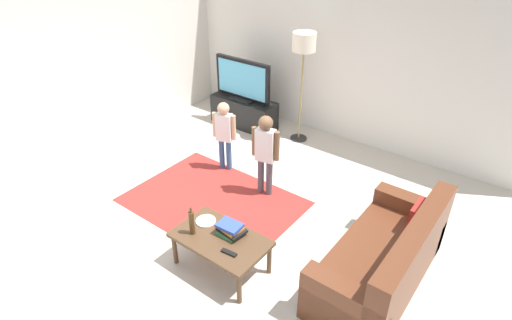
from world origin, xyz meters
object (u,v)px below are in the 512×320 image
(coffee_table, at_px, (221,241))
(child_near_tv, at_px, (224,130))
(floor_lamp, at_px, (304,48))
(tv_stand, at_px, (244,112))
(couch, at_px, (387,263))
(bottle, at_px, (192,222))
(tv_remote, at_px, (229,253))
(plate, at_px, (206,221))
(book_stack, at_px, (230,229))
(child_center, at_px, (265,149))
(tv, at_px, (243,80))

(coffee_table, bearing_deg, child_near_tv, 129.68)
(floor_lamp, bearing_deg, tv_stand, -171.85)
(floor_lamp, bearing_deg, coffee_table, -72.90)
(tv_stand, xyz_separation_m, couch, (3.47, -2.01, 0.05))
(floor_lamp, height_order, child_near_tv, floor_lamp)
(bottle, bearing_deg, tv_remote, -0.00)
(tv_stand, bearing_deg, bottle, -60.19)
(floor_lamp, xyz_separation_m, coffee_table, (0.93, -3.01, -1.17))
(plate, bearing_deg, tv_stand, 121.44)
(child_near_tv, bearing_deg, tv_remote, -47.97)
(child_near_tv, relative_size, book_stack, 3.58)
(couch, bearing_deg, book_stack, -153.00)
(child_center, height_order, tv_remote, child_center)
(tv, xyz_separation_m, child_center, (1.53, -1.43, -0.16))
(couch, height_order, bottle, couch)
(child_center, bearing_deg, floor_lamp, 106.35)
(tv, bearing_deg, tv_remote, -53.29)
(bottle, bearing_deg, child_near_tv, 121.12)
(book_stack, bearing_deg, coffee_table, -109.84)
(tv_stand, relative_size, couch, 0.67)
(floor_lamp, relative_size, child_near_tv, 1.68)
(child_center, distance_m, coffee_table, 1.51)
(tv_stand, relative_size, child_center, 1.04)
(child_near_tv, bearing_deg, floor_lamp, 75.82)
(couch, relative_size, tv_remote, 10.59)
(tv, bearing_deg, bottle, -60.02)
(tv, distance_m, floor_lamp, 1.28)
(floor_lamp, height_order, child_center, floor_lamp)
(bottle, distance_m, plate, 0.26)
(tv_stand, bearing_deg, child_near_tv, -61.95)
(couch, relative_size, child_center, 1.56)
(tv_remote, xyz_separation_m, plate, (-0.52, 0.22, -0.00))
(child_near_tv, xyz_separation_m, bottle, (1.01, -1.68, -0.07))
(coffee_table, distance_m, plate, 0.32)
(child_near_tv, relative_size, plate, 4.81)
(child_center, bearing_deg, plate, -83.17)
(child_near_tv, bearing_deg, couch, -14.39)
(child_near_tv, distance_m, bottle, 1.96)
(child_near_tv, xyz_separation_m, coffee_table, (1.29, -1.56, -0.27))
(couch, relative_size, floor_lamp, 1.01)
(tv, xyz_separation_m, child_near_tv, (0.69, -1.28, -0.21))
(tv_remote, bearing_deg, child_near_tv, 125.61)
(floor_lamp, xyz_separation_m, child_near_tv, (-0.37, -1.45, -0.91))
(bottle, distance_m, tv_remote, 0.52)
(floor_lamp, height_order, plate, floor_lamp)
(couch, height_order, child_near_tv, child_near_tv)
(tv, xyz_separation_m, bottle, (1.71, -2.96, -0.29))
(child_near_tv, relative_size, bottle, 3.17)
(couch, relative_size, coffee_table, 1.80)
(coffee_table, bearing_deg, tv_remote, -28.61)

